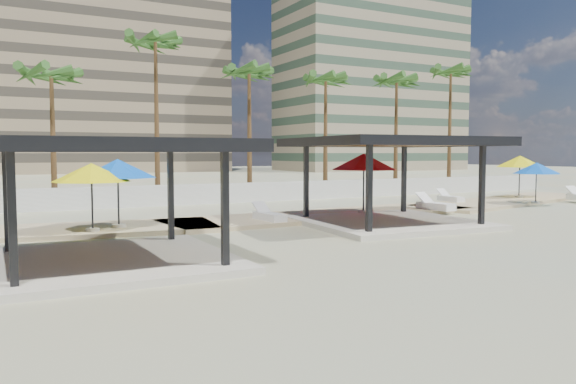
% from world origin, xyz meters
% --- Properties ---
extents(ground, '(200.00, 200.00, 0.00)m').
position_xyz_m(ground, '(0.00, 0.00, 0.00)').
color(ground, tan).
rests_on(ground, ground).
extents(promenade, '(44.45, 7.97, 0.24)m').
position_xyz_m(promenade, '(2.00, 7.67, 0.06)').
color(promenade, '#C6B284').
rests_on(promenade, ground).
extents(boundary_wall, '(56.00, 0.30, 1.20)m').
position_xyz_m(boundary_wall, '(0.00, 16.00, 0.60)').
color(boundary_wall, silver).
rests_on(boundary_wall, ground).
extents(building_mid, '(38.00, 16.00, 30.40)m').
position_xyz_m(building_mid, '(4.00, 78.00, 14.27)').
color(building_mid, '#847259').
rests_on(building_mid, ground).
extents(building_east, '(32.00, 15.00, 36.40)m').
position_xyz_m(building_east, '(48.00, 66.00, 17.27)').
color(building_east, gray).
rests_on(building_east, ground).
extents(pavilion_central, '(7.72, 7.72, 3.66)m').
position_xyz_m(pavilion_central, '(2.60, 3.26, 2.18)').
color(pavilion_central, beige).
rests_on(pavilion_central, ground).
extents(pavilion_west, '(6.68, 6.68, 3.38)m').
position_xyz_m(pavilion_west, '(-9.36, 0.14, 2.02)').
color(pavilion_west, beige).
rests_on(pavilion_west, ground).
extents(umbrella_b, '(3.30, 3.30, 2.48)m').
position_xyz_m(umbrella_b, '(-8.91, 5.80, 2.31)').
color(umbrella_b, beige).
rests_on(umbrella_b, promenade).
extents(umbrella_c, '(3.63, 3.63, 2.82)m').
position_xyz_m(umbrella_c, '(3.39, 6.17, 2.61)').
color(umbrella_c, beige).
rests_on(umbrella_c, promenade).
extents(umbrella_d, '(2.98, 2.98, 2.31)m').
position_xyz_m(umbrella_d, '(15.00, 5.80, 2.17)').
color(umbrella_d, beige).
rests_on(umbrella_d, promenade).
extents(umbrella_e, '(3.94, 3.94, 2.67)m').
position_xyz_m(umbrella_e, '(17.75, 9.20, 2.48)').
color(umbrella_e, beige).
rests_on(umbrella_e, promenade).
extents(umbrella_f, '(3.70, 3.70, 2.62)m').
position_xyz_m(umbrella_f, '(-7.85, 6.44, 2.43)').
color(umbrella_f, beige).
rests_on(umbrella_f, promenade).
extents(lounger_a, '(0.78, 2.00, 0.74)m').
position_xyz_m(lounger_a, '(-1.74, 5.84, 0.36)').
color(lounger_a, white).
rests_on(lounger_a, promenade).
extents(lounger_b, '(0.86, 2.23, 0.83)m').
position_xyz_m(lounger_b, '(7.60, 5.89, 0.38)').
color(lounger_b, white).
rests_on(lounger_b, promenade).
extents(lounger_c, '(0.70, 1.90, 0.71)m').
position_xyz_m(lounger_c, '(11.88, 9.24, 0.35)').
color(lounger_c, white).
rests_on(lounger_c, promenade).
extents(palm_c, '(3.00, 3.00, 8.13)m').
position_xyz_m(palm_c, '(-9.00, 18.10, 7.03)').
color(palm_c, brown).
rests_on(palm_c, ground).
extents(palm_d, '(3.00, 3.00, 10.58)m').
position_xyz_m(palm_d, '(-3.00, 18.90, 9.34)').
color(palm_d, brown).
rests_on(palm_d, ground).
extents(palm_e, '(3.00, 3.00, 9.08)m').
position_xyz_m(palm_e, '(3.00, 18.40, 7.93)').
color(palm_e, brown).
rests_on(palm_e, ground).
extents(palm_f, '(3.00, 3.00, 9.02)m').
position_xyz_m(palm_f, '(9.00, 18.60, 7.87)').
color(palm_f, brown).
rests_on(palm_f, ground).
extents(palm_g, '(3.00, 3.00, 9.23)m').
position_xyz_m(palm_g, '(15.00, 18.20, 8.07)').
color(palm_g, brown).
rests_on(palm_g, ground).
extents(palm_h, '(3.00, 3.00, 10.37)m').
position_xyz_m(palm_h, '(21.00, 18.80, 9.14)').
color(palm_h, brown).
rests_on(palm_h, ground).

